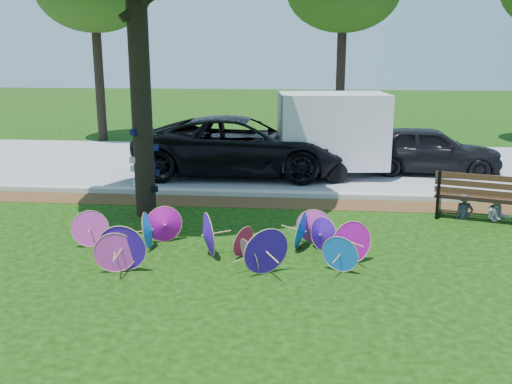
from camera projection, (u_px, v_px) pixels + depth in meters
ground at (214, 274)px, 9.37m from camera, size 90.00×90.00×0.00m
mulch_strip at (245, 202)px, 13.72m from camera, size 90.00×1.00×0.01m
curb at (248, 193)px, 14.38m from camera, size 90.00×0.30×0.12m
street at (262, 164)px, 18.40m from camera, size 90.00×8.00×0.01m
parasol_pile at (225, 239)px, 9.97m from camera, size 5.53×1.97×0.83m
black_van at (241, 146)px, 16.59m from camera, size 6.21×2.99×1.70m
dark_pickup at (428, 150)px, 16.80m from camera, size 4.23×1.91×1.41m
cargo_trailer at (332, 130)px, 16.28m from camera, size 3.18×2.22×2.69m
park_bench at (483, 196)px, 12.23m from camera, size 2.15×1.33×1.05m
person_left at (466, 195)px, 12.30m from camera, size 0.43×0.31×1.08m
person_right at (499, 196)px, 12.24m from camera, size 0.54×0.43×1.07m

